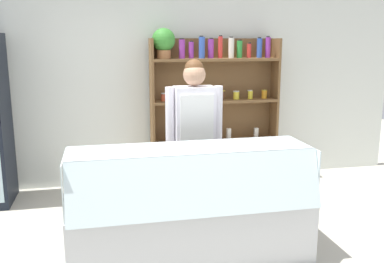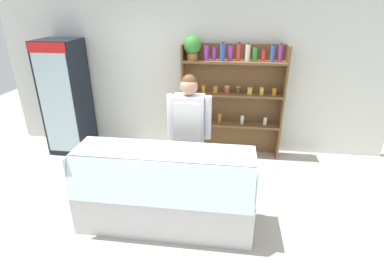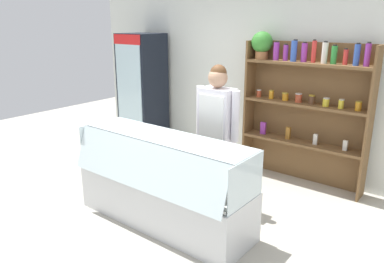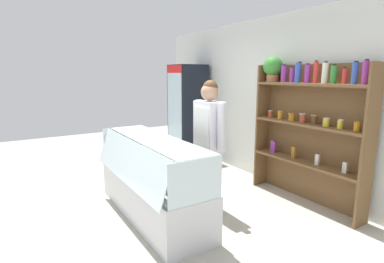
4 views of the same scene
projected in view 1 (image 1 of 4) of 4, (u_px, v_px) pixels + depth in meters
name	position (u px, v px, depth m)	size (l,w,h in m)	color
ground_plane	(193.00, 252.00, 3.91)	(12.00, 12.00, 0.00)	#B7B2A3
back_wall	(158.00, 82.00, 5.71)	(6.80, 0.10, 2.70)	silver
shelving_unit	(208.00, 95.00, 5.64)	(1.70, 0.30, 2.05)	brown
deli_display_case	(190.00, 225.00, 3.74)	(2.09, 0.71, 1.01)	silver
shop_clerk	(194.00, 129.00, 4.34)	(0.59, 0.25, 1.72)	#383D51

